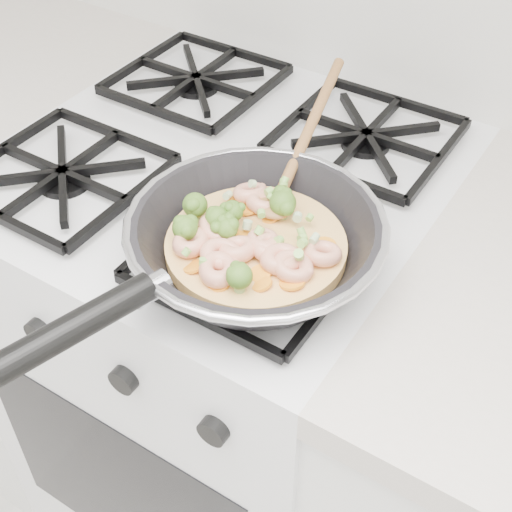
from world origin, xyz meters
The scene contains 2 objects.
stove centered at (0.00, 1.70, 0.46)m, with size 0.60×0.60×0.92m.
skillet centered at (0.16, 1.54, 0.96)m, with size 0.29×0.62×0.10m.
Camera 1 is at (0.48, 1.04, 1.48)m, focal length 49.94 mm.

